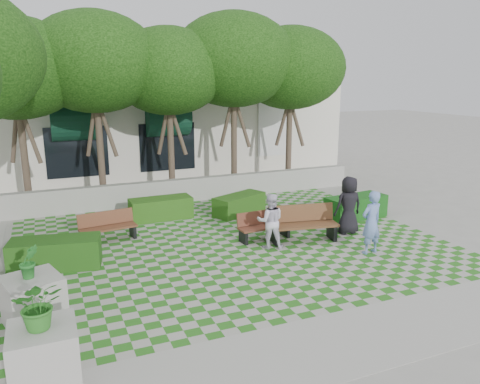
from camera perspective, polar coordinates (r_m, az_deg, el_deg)
name	(u,v)px	position (r m, az deg, el deg)	size (l,w,h in m)	color
ground	(245,255)	(12.97, 0.55, -7.69)	(90.00, 90.00, 0.00)	gray
lawn	(231,243)	(13.84, -1.11, -6.27)	(12.00, 12.00, 0.00)	#2B721E
sidewalk_south	(346,341)	(9.29, 12.74, -17.32)	(16.00, 2.00, 0.01)	#9E9B93
retaining_wall	(182,190)	(18.44, -7.14, 0.21)	(15.00, 0.36, 0.90)	#9E9B93
bench_east	(303,224)	(14.05, 7.69, -3.90)	(2.10, 1.02, 1.06)	#56351D
bench_mid	(264,226)	(14.10, 2.90, -4.16)	(1.65, 0.64, 0.85)	#592C1E
bench_west	(108,227)	(14.49, -15.83, -4.14)	(1.71, 0.76, 0.87)	brown
hedge_east	(356,207)	(16.70, 13.93, -1.78)	(2.19, 0.88, 0.77)	#134915
hedge_midright	(239,204)	(16.66, -0.08, -1.52)	(1.98, 0.79, 0.69)	#204B14
hedge_midleft	(161,208)	(16.31, -9.61, -1.99)	(2.10, 0.84, 0.73)	#245115
hedge_west	(56,253)	(12.91, -21.56, -6.98)	(2.21, 0.88, 0.77)	#1B4612
planter_front	(43,344)	(8.22, -22.87, -16.73)	(1.01, 1.01, 1.80)	#9E9B93
planter_back	(33,299)	(10.17, -23.88, -11.82)	(1.26, 1.26, 1.68)	#9E9B93
person_blue	(371,222)	(13.31, 15.71, -3.60)	(0.65, 0.43, 1.78)	#708BCD
person_dark	(349,205)	(14.83, 13.09, -1.59)	(0.89, 0.58, 1.82)	black
person_white	(270,221)	(13.29, 3.71, -3.55)	(0.78, 0.60, 1.59)	silver
tree_row	(128,65)	(17.28, -13.54, 14.86)	(17.70, 13.40, 7.41)	#47382B
building	(157,120)	(25.89, -10.14, 8.65)	(18.00, 8.92, 5.15)	silver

